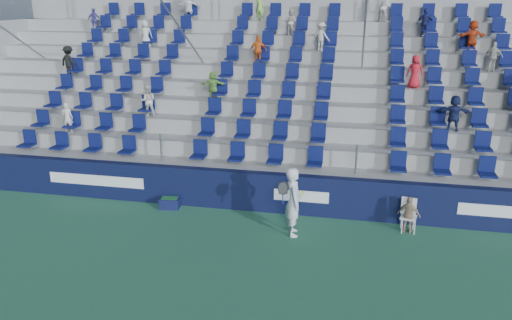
% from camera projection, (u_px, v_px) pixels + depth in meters
% --- Properties ---
extents(ground, '(70.00, 70.00, 0.00)m').
position_uv_depth(ground, '(225.00, 260.00, 12.16)').
color(ground, '#2D6949').
rests_on(ground, ground).
extents(sponsor_wall, '(24.00, 0.32, 1.20)m').
position_uv_depth(sponsor_wall, '(252.00, 191.00, 14.91)').
color(sponsor_wall, '#0E1334').
rests_on(sponsor_wall, ground).
extents(grandstand, '(24.00, 8.17, 6.63)m').
position_uv_depth(grandstand, '(280.00, 106.00, 19.17)').
color(grandstand, gray).
rests_on(grandstand, ground).
extents(tennis_player, '(0.70, 0.77, 1.89)m').
position_uv_depth(tennis_player, '(293.00, 202.00, 13.24)').
color(tennis_player, silver).
rests_on(tennis_player, ground).
extents(line_judge_chair, '(0.49, 0.50, 0.93)m').
position_uv_depth(line_judge_chair, '(409.00, 212.00, 13.60)').
color(line_judge_chair, white).
rests_on(line_judge_chair, ground).
extents(line_judge, '(0.65, 0.42, 1.04)m').
position_uv_depth(line_judge, '(409.00, 215.00, 13.46)').
color(line_judge, tan).
rests_on(line_judge, ground).
extents(ball_bin, '(0.63, 0.45, 0.33)m').
position_uv_depth(ball_bin, '(170.00, 202.00, 15.14)').
color(ball_bin, '#10153D').
rests_on(ball_bin, ground).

